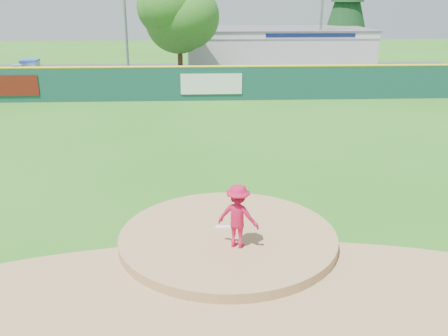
{
  "coord_description": "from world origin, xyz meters",
  "views": [
    {
      "loc": [
        -0.67,
        -11.38,
        5.96
      ],
      "look_at": [
        0.0,
        2.0,
        1.3
      ],
      "focal_mm": 40.0,
      "sensor_mm": 36.0,
      "label": 1
    }
  ],
  "objects_px": {
    "pool_building_grp": "(277,48)",
    "conifer_tree": "(348,0)",
    "light_pole_right": "(322,0)",
    "playground_slide": "(31,72)",
    "pitcher": "(238,216)",
    "van": "(284,79)",
    "deciduous_tree": "(179,16)"
  },
  "relations": [
    {
      "from": "pool_building_grp",
      "to": "conifer_tree",
      "type": "relative_size",
      "value": 1.6
    },
    {
      "from": "light_pole_right",
      "to": "playground_slide",
      "type": "bearing_deg",
      "value": -166.88
    },
    {
      "from": "pool_building_grp",
      "to": "playground_slide",
      "type": "bearing_deg",
      "value": -156.51
    },
    {
      "from": "pool_building_grp",
      "to": "light_pole_right",
      "type": "distance_m",
      "value": 5.75
    },
    {
      "from": "pitcher",
      "to": "conifer_tree",
      "type": "distance_m",
      "value": 39.12
    },
    {
      "from": "van",
      "to": "playground_slide",
      "type": "bearing_deg",
      "value": 101.48
    },
    {
      "from": "van",
      "to": "pitcher",
      "type": "bearing_deg",
      "value": -170.48
    },
    {
      "from": "pool_building_grp",
      "to": "conifer_tree",
      "type": "xyz_separation_m",
      "value": [
        7.0,
        4.01,
        3.88
      ]
    },
    {
      "from": "pitcher",
      "to": "deciduous_tree",
      "type": "relative_size",
      "value": 0.21
    },
    {
      "from": "pitcher",
      "to": "light_pole_right",
      "type": "distance_m",
      "value": 31.29
    },
    {
      "from": "pitcher",
      "to": "pool_building_grp",
      "type": "relative_size",
      "value": 0.1
    },
    {
      "from": "pitcher",
      "to": "van",
      "type": "distance_m",
      "value": 22.14
    },
    {
      "from": "pitcher",
      "to": "pool_building_grp",
      "type": "bearing_deg",
      "value": -76.96
    },
    {
      "from": "deciduous_tree",
      "to": "light_pole_right",
      "type": "bearing_deg",
      "value": 19.98
    },
    {
      "from": "pitcher",
      "to": "conifer_tree",
      "type": "xyz_separation_m",
      "value": [
        12.8,
        36.69,
        4.51
      ]
    },
    {
      "from": "pool_building_grp",
      "to": "conifer_tree",
      "type": "height_order",
      "value": "conifer_tree"
    },
    {
      "from": "playground_slide",
      "to": "deciduous_tree",
      "type": "xyz_separation_m",
      "value": [
        10.33,
        0.97,
        3.67
      ]
    },
    {
      "from": "pitcher",
      "to": "conifer_tree",
      "type": "height_order",
      "value": "conifer_tree"
    },
    {
      "from": "van",
      "to": "light_pole_right",
      "type": "height_order",
      "value": "light_pole_right"
    },
    {
      "from": "van",
      "to": "pool_building_grp",
      "type": "bearing_deg",
      "value": 15.59
    },
    {
      "from": "pool_building_grp",
      "to": "playground_slide",
      "type": "relative_size",
      "value": 4.81
    },
    {
      "from": "deciduous_tree",
      "to": "conifer_tree",
      "type": "bearing_deg",
      "value": 36.25
    },
    {
      "from": "pool_building_grp",
      "to": "deciduous_tree",
      "type": "bearing_deg",
      "value": -138.84
    },
    {
      "from": "pitcher",
      "to": "playground_slide",
      "type": "bearing_deg",
      "value": -40.01
    },
    {
      "from": "playground_slide",
      "to": "deciduous_tree",
      "type": "relative_size",
      "value": 0.43
    },
    {
      "from": "playground_slide",
      "to": "conifer_tree",
      "type": "xyz_separation_m",
      "value": [
        25.33,
        11.97,
        4.66
      ]
    },
    {
      "from": "light_pole_right",
      "to": "van",
      "type": "bearing_deg",
      "value": -117.38
    },
    {
      "from": "deciduous_tree",
      "to": "light_pole_right",
      "type": "xyz_separation_m",
      "value": [
        11.0,
        4.0,
        0.99
      ]
    },
    {
      "from": "van",
      "to": "playground_slide",
      "type": "distance_m",
      "value": 17.44
    },
    {
      "from": "van",
      "to": "pool_building_grp",
      "type": "distance_m",
      "value": 11.13
    },
    {
      "from": "pool_building_grp",
      "to": "deciduous_tree",
      "type": "height_order",
      "value": "deciduous_tree"
    },
    {
      "from": "deciduous_tree",
      "to": "light_pole_right",
      "type": "distance_m",
      "value": 11.75
    }
  ]
}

